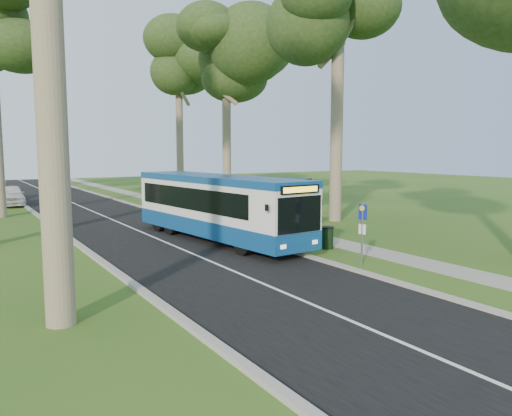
# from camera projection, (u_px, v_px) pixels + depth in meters

# --- Properties ---
(ground) EXTENTS (120.00, 120.00, 0.00)m
(ground) POSITION_uv_depth(u_px,v_px,m) (290.00, 252.00, 20.17)
(ground) COLOR #33581B
(ground) RESTS_ON ground
(road) EXTENTS (7.00, 100.00, 0.02)m
(road) POSITION_uv_depth(u_px,v_px,m) (129.00, 227.00, 26.81)
(road) COLOR black
(road) RESTS_ON ground
(kerb_east) EXTENTS (0.25, 100.00, 0.12)m
(kerb_east) POSITION_uv_depth(u_px,v_px,m) (189.00, 221.00, 28.62)
(kerb_east) COLOR #9E9B93
(kerb_east) RESTS_ON ground
(kerb_west) EXTENTS (0.25, 100.00, 0.12)m
(kerb_west) POSITION_uv_depth(u_px,v_px,m) (60.00, 231.00, 24.98)
(kerb_west) COLOR #9E9B93
(kerb_west) RESTS_ON ground
(centre_line) EXTENTS (0.12, 100.00, 0.00)m
(centre_line) POSITION_uv_depth(u_px,v_px,m) (129.00, 227.00, 26.81)
(centre_line) COLOR white
(centre_line) RESTS_ON road
(footpath) EXTENTS (1.50, 100.00, 0.02)m
(footpath) POSITION_uv_depth(u_px,v_px,m) (234.00, 218.00, 30.19)
(footpath) COLOR gray
(footpath) RESTS_ON ground
(bus) EXTENTS (3.45, 11.37, 2.97)m
(bus) POSITION_uv_depth(u_px,v_px,m) (217.00, 207.00, 22.73)
(bus) COLOR white
(bus) RESTS_ON ground
(bus_stop_sign) EXTENTS (0.14, 0.31, 2.24)m
(bus_stop_sign) POSITION_uv_depth(u_px,v_px,m) (362.00, 226.00, 17.84)
(bus_stop_sign) COLOR gray
(bus_stop_sign) RESTS_ON ground
(bus_shelter) EXTENTS (2.89, 3.64, 2.76)m
(bus_shelter) POSITION_uv_depth(u_px,v_px,m) (282.00, 195.00, 24.02)
(bus_shelter) COLOR black
(bus_shelter) RESTS_ON ground
(litter_bin) EXTENTS (0.53, 0.53, 0.93)m
(litter_bin) POSITION_uv_depth(u_px,v_px,m) (327.00, 238.00, 20.88)
(litter_bin) COLOR black
(litter_bin) RESTS_ON ground
(car_white) EXTENTS (2.05, 4.62, 1.54)m
(car_white) POSITION_uv_depth(u_px,v_px,m) (11.00, 195.00, 36.97)
(car_white) COLOR silver
(car_white) RESTS_ON ground
(tree_east_b) EXTENTS (5.20, 5.20, 16.72)m
(tree_east_b) POSITION_uv_depth(u_px,v_px,m) (339.00, 1.00, 27.71)
(tree_east_b) COLOR #7A6B56
(tree_east_b) RESTS_ON ground
(tree_east_c) EXTENTS (5.20, 5.20, 14.33)m
(tree_east_c) POSITION_uv_depth(u_px,v_px,m) (226.00, 64.00, 37.70)
(tree_east_c) COLOR #7A6B56
(tree_east_c) RESTS_ON ground
(tree_east_d) EXTENTS (5.20, 5.20, 15.95)m
(tree_east_d) POSITION_uv_depth(u_px,v_px,m) (179.00, 70.00, 48.34)
(tree_east_d) COLOR #7A6B56
(tree_east_d) RESTS_ON ground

